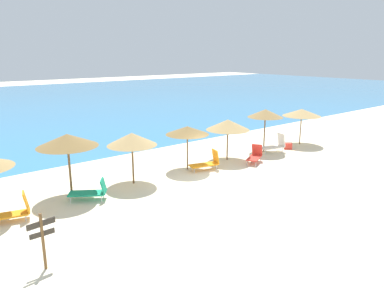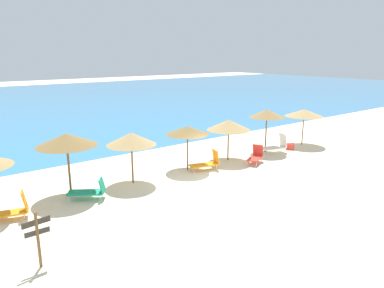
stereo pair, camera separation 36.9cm
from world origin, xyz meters
TOP-DOWN VIEW (x-y plane):
  - ground_plane at (0.00, 0.00)m, footprint 160.00×160.00m
  - sea_water at (0.00, 37.01)m, footprint 160.00×59.36m
  - dune_ridge at (-3.40, -9.03)m, footprint 54.07×6.65m
  - beach_umbrella_1 at (-6.25, 2.57)m, footprint 2.64×2.64m
  - beach_umbrella_2 at (-3.22, 2.33)m, footprint 2.42×2.42m
  - beach_umbrella_3 at (0.25, 2.43)m, footprint 2.36×2.36m
  - beach_umbrella_4 at (3.28, 2.40)m, footprint 2.59×2.59m
  - beach_umbrella_5 at (6.52, 2.30)m, footprint 2.28×2.28m
  - beach_umbrella_6 at (10.06, 2.00)m, footprint 2.64×2.64m
  - lounge_chair_0 at (-5.72, 1.64)m, footprint 1.70×1.44m
  - lounge_chair_1 at (6.92, 1.72)m, footprint 1.76×1.07m
  - lounge_chair_2 at (-8.86, 1.53)m, footprint 1.56×0.92m
  - lounge_chair_3 at (4.14, 0.95)m, footprint 1.56×1.19m
  - lounge_chair_4 at (1.02, 1.65)m, footprint 1.72×1.01m
  - wooden_signpost at (-8.95, -2.46)m, footprint 0.84×0.14m
  - cooler_box at (8.28, 1.66)m, footprint 0.64×0.65m

SIDE VIEW (x-z plane):
  - ground_plane at x=0.00m, z-range 0.00..0.00m
  - sea_water at x=0.00m, z-range 0.00..0.01m
  - cooler_box at x=8.28m, z-range 0.00..0.41m
  - lounge_chair_0 at x=-5.72m, z-range -0.08..0.87m
  - lounge_chair_2 at x=-8.86m, z-range -0.14..0.97m
  - lounge_chair_4 at x=1.02m, z-range -0.12..0.99m
  - lounge_chair_3 at x=4.14m, z-range -0.08..0.96m
  - lounge_chair_1 at x=6.92m, z-range -0.14..1.09m
  - wooden_signpost at x=-8.95m, z-range 0.17..1.96m
  - dune_ridge at x=-3.40m, z-range 0.00..2.78m
  - beach_umbrella_4 at x=3.28m, z-range 0.92..3.40m
  - beach_umbrella_3 at x=0.25m, z-range 0.99..3.43m
  - beach_umbrella_2 at x=-3.22m, z-range 0.97..3.54m
  - beach_umbrella_6 at x=10.06m, z-range 1.01..3.52m
  - beach_umbrella_5 at x=6.52m, z-range 1.13..3.93m
  - beach_umbrella_1 at x=-6.25m, z-range 1.15..4.04m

